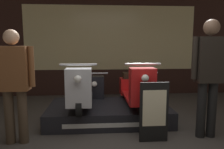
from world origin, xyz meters
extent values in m
cube|color=#331E19|center=(0.00, 3.57, 1.60)|extent=(8.26, 0.08, 3.20)
cube|color=beige|center=(0.00, 3.53, 1.55)|extent=(4.55, 0.01, 1.70)
cube|color=black|center=(-0.18, 1.49, 0.14)|extent=(2.16, 1.23, 0.29)
cube|color=silver|center=(-0.18, 0.87, 0.13)|extent=(1.51, 0.01, 0.07)
cylinder|color=black|center=(-0.66, 0.86, 0.44)|extent=(0.09, 0.29, 0.29)
cylinder|color=black|center=(-0.66, 2.12, 0.44)|extent=(0.09, 0.29, 0.29)
cube|color=#BCBCC1|center=(-0.66, 1.49, 0.43)|extent=(0.37, 1.18, 0.05)
cube|color=#BCBCC1|center=(-0.66, 0.88, 0.74)|extent=(0.38, 0.27, 0.58)
cube|color=#BCBCC1|center=(-0.66, 2.10, 0.51)|extent=(0.40, 0.31, 0.34)
cube|color=black|center=(-0.66, 2.09, 0.74)|extent=(0.29, 0.28, 0.12)
cylinder|color=silver|center=(-0.66, 0.87, 1.09)|extent=(0.55, 0.03, 0.03)
sphere|color=white|center=(-0.66, 0.69, 0.90)|extent=(0.11, 0.11, 0.11)
cylinder|color=black|center=(0.31, 0.86, 0.44)|extent=(0.09, 0.29, 0.29)
cylinder|color=black|center=(0.31, 2.12, 0.44)|extent=(0.09, 0.29, 0.29)
cube|color=red|center=(0.31, 1.49, 0.43)|extent=(0.37, 1.18, 0.05)
cube|color=red|center=(0.31, 0.88, 0.74)|extent=(0.38, 0.27, 0.58)
cube|color=red|center=(0.31, 2.10, 0.51)|extent=(0.40, 0.31, 0.34)
cube|color=black|center=(0.31, 2.09, 0.74)|extent=(0.29, 0.28, 0.12)
cylinder|color=silver|center=(0.31, 0.87, 1.09)|extent=(0.55, 0.03, 0.03)
sphere|color=white|center=(0.31, 0.69, 0.90)|extent=(0.11, 0.11, 0.11)
cylinder|color=black|center=(-0.44, 2.00, 0.15)|extent=(0.09, 0.29, 0.29)
cylinder|color=black|center=(-0.44, 3.27, 0.15)|extent=(0.09, 0.29, 0.29)
cube|color=black|center=(-0.44, 2.64, 0.14)|extent=(0.37, 1.18, 0.05)
cube|color=black|center=(-0.44, 2.03, 0.45)|extent=(0.38, 0.27, 0.58)
cube|color=black|center=(-0.44, 3.25, 0.22)|extent=(0.40, 0.31, 0.34)
cube|color=black|center=(-0.44, 3.24, 0.45)|extent=(0.29, 0.28, 0.12)
cylinder|color=silver|center=(-0.44, 2.02, 0.80)|extent=(0.55, 0.03, 0.03)
sphere|color=white|center=(-0.44, 1.84, 0.61)|extent=(0.11, 0.11, 0.11)
cylinder|color=black|center=(0.60, 2.00, 0.15)|extent=(0.09, 0.29, 0.29)
cylinder|color=black|center=(0.60, 3.27, 0.15)|extent=(0.09, 0.29, 0.29)
cube|color=red|center=(0.60, 2.64, 0.14)|extent=(0.37, 1.18, 0.05)
cube|color=red|center=(0.60, 2.03, 0.45)|extent=(0.38, 0.27, 0.58)
cube|color=red|center=(0.60, 3.25, 0.22)|extent=(0.40, 0.31, 0.34)
cube|color=black|center=(0.60, 3.24, 0.45)|extent=(0.29, 0.28, 0.12)
cylinder|color=silver|center=(0.60, 2.02, 0.80)|extent=(0.55, 0.03, 0.03)
sphere|color=white|center=(0.60, 1.84, 0.61)|extent=(0.11, 0.11, 0.11)
cylinder|color=#473828|center=(-1.62, 0.65, 0.38)|extent=(0.13, 0.13, 0.76)
cylinder|color=#473828|center=(-1.43, 0.65, 0.38)|extent=(0.13, 0.13, 0.76)
cube|color=brown|center=(-1.52, 0.65, 1.06)|extent=(0.41, 0.23, 0.60)
cylinder|color=brown|center=(-1.28, 0.65, 1.09)|extent=(0.08, 0.08, 0.55)
sphere|color=tan|center=(-1.52, 0.65, 1.48)|extent=(0.21, 0.21, 0.21)
cylinder|color=black|center=(1.16, 0.65, 0.42)|extent=(0.13, 0.13, 0.83)
cylinder|color=black|center=(1.32, 0.65, 0.42)|extent=(0.13, 0.13, 0.83)
cube|color=black|center=(1.24, 0.65, 1.17)|extent=(0.36, 0.20, 0.66)
cylinder|color=black|center=(1.02, 0.65, 1.19)|extent=(0.08, 0.08, 0.61)
cylinder|color=black|center=(1.46, 0.65, 1.19)|extent=(0.08, 0.08, 0.61)
sphere|color=brown|center=(1.24, 0.65, 1.63)|extent=(0.23, 0.23, 0.23)
cube|color=black|center=(0.41, 0.55, 0.43)|extent=(0.41, 0.04, 0.86)
cube|color=beige|center=(0.41, 0.53, 0.50)|extent=(0.33, 0.01, 0.52)
camera|label=1|loc=(-0.41, -2.38, 1.39)|focal=35.00mm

